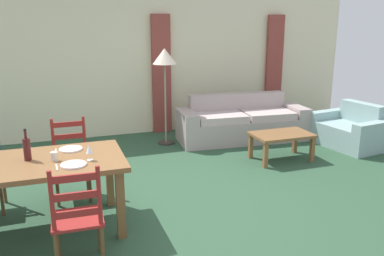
# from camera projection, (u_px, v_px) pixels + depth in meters

# --- Properties ---
(ground_plane) EXTENTS (9.60, 9.60, 0.02)m
(ground_plane) POSITION_uv_depth(u_px,v_px,m) (164.00, 208.00, 4.54)
(ground_plane) COLOR #2C4D35
(wall_far) EXTENTS (9.60, 0.16, 2.70)m
(wall_far) POSITION_uv_depth(u_px,v_px,m) (114.00, 62.00, 7.20)
(wall_far) COLOR beige
(wall_far) RESTS_ON ground_plane
(curtain_panel_left) EXTENTS (0.35, 0.08, 2.20)m
(curtain_panel_left) POSITION_uv_depth(u_px,v_px,m) (161.00, 75.00, 7.41)
(curtain_panel_left) COLOR brown
(curtain_panel_left) RESTS_ON ground_plane
(curtain_panel_right) EXTENTS (0.35, 0.08, 2.20)m
(curtain_panel_right) POSITION_uv_depth(u_px,v_px,m) (274.00, 70.00, 8.18)
(curtain_panel_right) COLOR brown
(curtain_panel_right) RESTS_ON ground_plane
(dining_table) EXTENTS (1.90, 0.96, 0.75)m
(dining_table) POSITION_uv_depth(u_px,v_px,m) (24.00, 171.00, 3.82)
(dining_table) COLOR brown
(dining_table) RESTS_ON ground_plane
(dining_chair_near_right) EXTENTS (0.43, 0.42, 0.96)m
(dining_chair_near_right) POSITION_uv_depth(u_px,v_px,m) (78.00, 218.00, 3.28)
(dining_chair_near_right) COLOR maroon
(dining_chair_near_right) RESTS_ON ground_plane
(dining_chair_far_right) EXTENTS (0.42, 0.40, 0.96)m
(dining_chair_far_right) POSITION_uv_depth(u_px,v_px,m) (71.00, 159.00, 4.69)
(dining_chair_far_right) COLOR maroon
(dining_chair_far_right) RESTS_ON ground_plane
(dinner_plate_near_right) EXTENTS (0.24, 0.24, 0.02)m
(dinner_plate_near_right) POSITION_uv_depth(u_px,v_px,m) (74.00, 165.00, 3.71)
(dinner_plate_near_right) COLOR white
(dinner_plate_near_right) RESTS_ON dining_table
(fork_near_right) EXTENTS (0.02, 0.17, 0.01)m
(fork_near_right) POSITION_uv_depth(u_px,v_px,m) (57.00, 167.00, 3.66)
(fork_near_right) COLOR silver
(fork_near_right) RESTS_ON dining_table
(dinner_plate_far_right) EXTENTS (0.24, 0.24, 0.02)m
(dinner_plate_far_right) POSITION_uv_depth(u_px,v_px,m) (71.00, 149.00, 4.17)
(dinner_plate_far_right) COLOR white
(dinner_plate_far_right) RESTS_ON dining_table
(fork_far_right) EXTENTS (0.02, 0.17, 0.01)m
(fork_far_right) POSITION_uv_depth(u_px,v_px,m) (56.00, 151.00, 4.12)
(fork_far_right) COLOR silver
(fork_far_right) RESTS_ON dining_table
(wine_bottle) EXTENTS (0.07, 0.07, 0.32)m
(wine_bottle) POSITION_uv_depth(u_px,v_px,m) (27.00, 149.00, 3.83)
(wine_bottle) COLOR #471919
(wine_bottle) RESTS_ON dining_table
(wine_glass_near_right) EXTENTS (0.06, 0.06, 0.16)m
(wine_glass_near_right) POSITION_uv_depth(u_px,v_px,m) (89.00, 150.00, 3.82)
(wine_glass_near_right) COLOR white
(wine_glass_near_right) RESTS_ON dining_table
(coffee_cup_primary) EXTENTS (0.07, 0.07, 0.09)m
(coffee_cup_primary) POSITION_uv_depth(u_px,v_px,m) (54.00, 156.00, 3.83)
(coffee_cup_primary) COLOR beige
(coffee_cup_primary) RESTS_ON dining_table
(couch) EXTENTS (2.34, 0.98, 0.80)m
(couch) POSITION_uv_depth(u_px,v_px,m) (241.00, 123.00, 7.12)
(couch) COLOR #AB9996
(couch) RESTS_ON ground_plane
(coffee_table) EXTENTS (0.90, 0.56, 0.42)m
(coffee_table) POSITION_uv_depth(u_px,v_px,m) (282.00, 137.00, 6.03)
(coffee_table) COLOR brown
(coffee_table) RESTS_ON ground_plane
(armchair_upholstered) EXTENTS (0.95, 1.26, 0.72)m
(armchair_upholstered) POSITION_uv_depth(u_px,v_px,m) (351.00, 131.00, 6.78)
(armchair_upholstered) COLOR #92B0B0
(armchair_upholstered) RESTS_ON ground_plane
(standing_lamp) EXTENTS (0.40, 0.40, 1.64)m
(standing_lamp) POSITION_uv_depth(u_px,v_px,m) (165.00, 62.00, 6.57)
(standing_lamp) COLOR #332D28
(standing_lamp) RESTS_ON ground_plane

